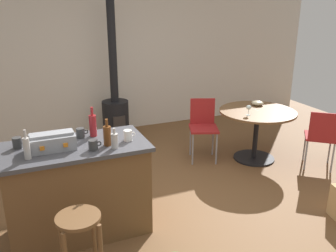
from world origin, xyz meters
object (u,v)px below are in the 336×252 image
object	(u,v)px
bottle_0	(107,135)
cup_2	(81,133)
wooden_stool	(80,235)
toolbox	(52,142)
cup_1	(17,143)
wine_glass	(249,108)
bottle_1	(115,141)
folding_chair_far	(321,135)
bottle_2	(27,148)
dining_table	(257,122)
folding_chair_near	(203,124)
kitchen_island	(78,189)
cup_3	(128,135)
cup_0	(93,145)
serving_bowl	(257,103)
wood_stove	(115,108)
bottle_3	(93,125)

from	to	relation	value
bottle_0	cup_2	distance (m)	0.37
wooden_stool	cup_2	size ratio (longest dim) A/B	5.60
toolbox	cup_1	distance (m)	0.34
bottle_0	wine_glass	bearing A→B (deg)	20.21
wine_glass	bottle_1	bearing A→B (deg)	-157.09
folding_chair_far	wine_glass	bearing A→B (deg)	151.28
bottle_2	bottle_0	bearing A→B (deg)	3.13
dining_table	bottle_0	distance (m)	2.61
cup_1	folding_chair_far	bearing A→B (deg)	0.78
folding_chair_far	cup_2	world-z (taller)	cup_2
folding_chair_near	cup_2	bearing A→B (deg)	-153.30
bottle_2	cup_2	xyz separation A→B (m)	(0.51, 0.34, -0.05)
bottle_2	wooden_stool	bearing A→B (deg)	-64.82
cup_2	toolbox	bearing A→B (deg)	-144.61
kitchen_island	folding_chair_near	world-z (taller)	kitchen_island
kitchen_island	cup_3	distance (m)	0.73
folding_chair_far	wine_glass	distance (m)	1.06
dining_table	folding_chair_far	world-z (taller)	folding_chair_far
cup_0	cup_3	bearing A→B (deg)	15.89
dining_table	cup_0	distance (m)	2.76
bottle_1	bottle_2	distance (m)	0.75
bottle_2	cup_2	size ratio (longest dim) A/B	2.22
kitchen_island	cup_3	size ratio (longest dim) A/B	11.66
toolbox	serving_bowl	bearing A→B (deg)	19.11
bottle_2	serving_bowl	xyz separation A→B (m)	(3.27, 1.19, -0.26)
bottle_0	cup_2	world-z (taller)	bottle_0
bottle_2	cup_1	distance (m)	0.31
wood_stove	wine_glass	xyz separation A→B (m)	(1.40, -1.76, 0.31)
folding_chair_near	bottle_0	distance (m)	2.19
cup_2	dining_table	bearing A→B (deg)	13.38
cup_2	cup_3	world-z (taller)	cup_3
wood_stove	bottle_3	xyz separation A→B (m)	(-0.81, -2.25, 0.51)
cup_0	cup_2	world-z (taller)	same
wooden_stool	bottle_1	world-z (taller)	bottle_1
wood_stove	wine_glass	world-z (taller)	wood_stove
folding_chair_far	toolbox	world-z (taller)	toolbox
toolbox	cup_2	xyz separation A→B (m)	(0.29, 0.21, -0.03)
folding_chair_far	wood_stove	size ratio (longest dim) A/B	0.37
bottle_1	bottle_2	world-z (taller)	bottle_2
toolbox	bottle_0	world-z (taller)	bottle_0
toolbox	bottle_0	size ratio (longest dim) A/B	1.55
folding_chair_near	serving_bowl	distance (m)	0.90
bottle_0	wooden_stool	bearing A→B (deg)	-121.98
cup_3	wine_glass	size ratio (longest dim) A/B	0.82
wood_stove	cup_1	size ratio (longest dim) A/B	19.09
folding_chair_far	cup_0	size ratio (longest dim) A/B	7.02
cup_2	wine_glass	size ratio (longest dim) A/B	0.83
kitchen_island	wood_stove	xyz separation A→B (m)	(1.03, 2.42, 0.07)
bottle_0	serving_bowl	world-z (taller)	bottle_0
bottle_1	dining_table	bearing A→B (deg)	23.41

